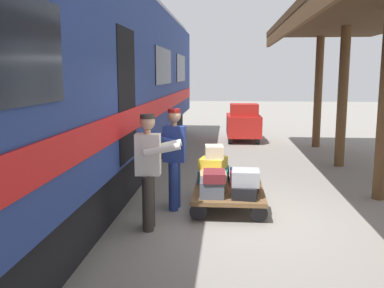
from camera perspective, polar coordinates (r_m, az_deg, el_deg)
name	(u,v)px	position (r m, az deg, el deg)	size (l,w,h in m)	color
ground_plane	(256,222)	(6.86, 8.42, -10.16)	(60.00, 60.00, 0.00)	gray
train_car	(31,88)	(7.13, -20.51, 7.01)	(3.02, 21.58, 4.00)	navy
luggage_cart	(228,191)	(7.40, 4.86, -6.26)	(1.21, 1.71, 0.34)	brown
suitcase_black_hardshell	(245,191)	(6.92, 7.09, -6.17)	(0.38, 0.56, 0.19)	black
suitcase_burgundy_valise	(244,181)	(7.36, 6.95, -4.92)	(0.42, 0.53, 0.26)	maroon
suitcase_slate_roller	(212,188)	(6.90, 2.67, -5.83)	(0.38, 0.50, 0.26)	#4C515B
suitcase_teal_softside	(214,175)	(7.82, 2.92, -4.11)	(0.51, 0.64, 0.24)	#1E666B
suitcase_tan_vintage	(213,180)	(7.36, 2.80, -4.82)	(0.44, 0.55, 0.27)	tan
suitcase_navy_fabric	(243,176)	(7.82, 6.82, -4.23)	(0.48, 0.50, 0.22)	navy
suitcase_yellow_case	(213,163)	(7.76, 2.82, -2.55)	(0.43, 0.52, 0.20)	gold
suitcase_maroon_trunk	(214,176)	(6.83, 2.95, -4.25)	(0.35, 0.50, 0.15)	maroon
suitcase_gray_aluminum	(246,177)	(6.88, 7.12, -4.42)	(0.43, 0.44, 0.24)	#9EA0A5
suitcase_cream_canvas	(214,152)	(7.70, 2.97, -1.03)	(0.32, 0.39, 0.23)	beige
porter_in_overalls	(173,155)	(7.20, -2.50, -1.50)	(0.69, 0.46, 1.70)	navy
porter_by_door	(150,168)	(6.28, -5.65, -3.13)	(0.68, 0.45, 1.70)	#332D28
baggage_tug	(243,123)	(14.61, 6.84, 2.75)	(1.15, 1.73, 1.30)	#B21E19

